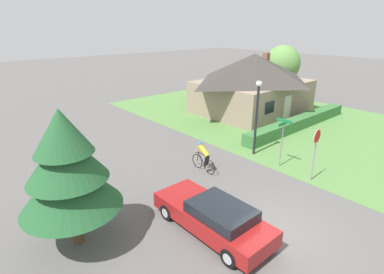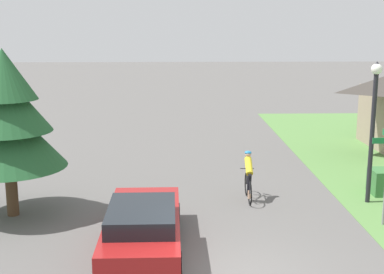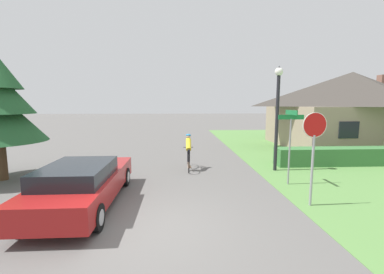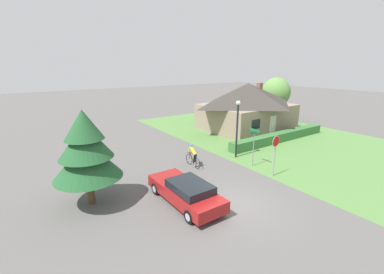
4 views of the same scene
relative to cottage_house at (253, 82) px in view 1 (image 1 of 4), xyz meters
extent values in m
plane|color=#5B5956|center=(-12.24, -11.03, -2.57)|extent=(140.00, 140.00, 0.00)
cube|color=#568442|center=(-0.22, -7.03, -2.56)|extent=(16.00, 36.00, 0.01)
cube|color=gray|center=(0.00, 0.00, -1.22)|extent=(9.06, 7.14, 2.69)
pyramid|color=#3D3833|center=(0.00, 0.00, 1.25)|extent=(9.79, 7.71, 2.25)
cube|color=silver|center=(0.06, -3.52, -1.57)|extent=(0.90, 0.08, 2.00)
cube|color=black|center=(-2.44, -3.56, -1.08)|extent=(1.10, 0.08, 0.90)
cube|color=brown|center=(2.67, 0.75, 1.88)|extent=(0.51, 0.51, 0.80)
cube|color=#387038|center=(-1.00, -5.24, -2.16)|extent=(11.93, 0.90, 0.82)
cube|color=maroon|center=(-14.18, -9.45, -2.00)|extent=(1.82, 4.79, 0.60)
cube|color=black|center=(-14.18, -9.92, -1.50)|extent=(1.59, 2.26, 0.41)
cylinder|color=black|center=(-14.98, -7.83, -2.25)|extent=(0.27, 0.63, 0.63)
cylinder|color=#ADADB2|center=(-14.98, -7.83, -2.25)|extent=(0.28, 0.37, 0.36)
cylinder|color=black|center=(-13.40, -7.82, -2.25)|extent=(0.27, 0.63, 0.63)
cylinder|color=#ADADB2|center=(-13.40, -7.82, -2.25)|extent=(0.28, 0.37, 0.36)
cylinder|color=black|center=(-14.96, -11.08, -2.25)|extent=(0.27, 0.63, 0.63)
cylinder|color=#ADADB2|center=(-14.96, -11.08, -2.25)|extent=(0.28, 0.37, 0.36)
cylinder|color=black|center=(-13.38, -11.07, -2.25)|extent=(0.27, 0.63, 0.63)
cylinder|color=#ADADB2|center=(-13.38, -11.07, -2.25)|extent=(0.28, 0.37, 0.36)
torus|color=black|center=(-11.08, -6.17, -2.20)|extent=(0.06, 0.78, 0.78)
torus|color=black|center=(-11.06, -5.21, -2.20)|extent=(0.06, 0.78, 0.78)
cylinder|color=black|center=(-11.07, -5.93, -2.01)|extent=(0.04, 0.17, 0.64)
cylinder|color=black|center=(-11.07, -5.58, -1.99)|extent=(0.05, 0.61, 0.70)
cylinder|color=black|center=(-11.07, -5.64, -1.67)|extent=(0.05, 0.72, 0.07)
cylinder|color=black|center=(-11.08, -6.02, -2.26)|extent=(0.04, 0.32, 0.16)
cylinder|color=black|center=(-11.08, -6.09, -1.94)|extent=(0.03, 0.20, 0.52)
cylinder|color=black|center=(-11.06, -5.25, -1.92)|extent=(0.04, 0.11, 0.55)
cylinder|color=black|center=(-11.06, -5.29, -1.65)|extent=(0.44, 0.03, 0.02)
ellipsoid|color=black|center=(-11.07, -6.00, -1.67)|extent=(0.08, 0.20, 0.05)
cylinder|color=black|center=(-11.07, -6.01, -1.89)|extent=(0.11, 0.24, 0.54)
cylinder|color=black|center=(-11.07, -5.85, -1.97)|extent=(0.11, 0.25, 0.70)
cylinder|color=tan|center=(-11.07, -5.94, -2.30)|extent=(0.08, 0.08, 0.30)
cylinder|color=tan|center=(-11.02, -5.78, -2.39)|extent=(0.17, 0.08, 0.21)
cylinder|color=yellow|center=(-11.07, -5.73, -1.45)|extent=(0.23, 0.66, 0.54)
cylinder|color=yellow|center=(-11.06, -5.52, -1.47)|extent=(0.07, 0.24, 0.35)
cylinder|color=yellow|center=(-11.06, -5.24, -1.47)|extent=(0.07, 0.24, 0.35)
sphere|color=tan|center=(-11.06, -5.46, -1.13)|extent=(0.19, 0.19, 0.19)
ellipsoid|color=#267FBF|center=(-11.06, -5.46, -1.08)|extent=(0.22, 0.18, 0.12)
cylinder|color=gray|center=(-7.80, -9.91, -1.56)|extent=(0.07, 0.07, 2.01)
cylinder|color=red|center=(-7.80, -9.91, -0.28)|extent=(0.66, 0.07, 0.66)
cylinder|color=silver|center=(-7.80, -9.91, -0.28)|extent=(0.69, 0.07, 0.69)
cylinder|color=black|center=(-7.35, -6.07, -0.56)|extent=(0.14, 0.14, 4.02)
sphere|color=white|center=(-7.35, -6.07, 1.60)|extent=(0.33, 0.33, 0.33)
cone|color=black|center=(-7.35, -6.07, 1.77)|extent=(0.20, 0.20, 0.13)
cylinder|color=gray|center=(-7.60, -7.99, -1.40)|extent=(0.06, 0.06, 2.34)
cube|color=#197238|center=(-7.60, -7.99, -0.17)|extent=(0.90, 0.03, 0.16)
cube|color=#197238|center=(-7.60, -7.99, -0.01)|extent=(0.03, 0.90, 0.16)
cylinder|color=#4C3823|center=(-18.14, -6.87, -1.84)|extent=(0.34, 0.34, 1.46)
cone|color=#23562D|center=(-18.14, -6.87, -0.17)|extent=(3.27, 3.27, 1.88)
cone|color=#23562D|center=(-18.14, -6.87, 0.76)|extent=(2.55, 2.55, 1.66)
cone|color=#23562D|center=(-18.14, -6.87, 1.56)|extent=(1.83, 1.83, 1.43)
cylinder|color=#4C3823|center=(7.00, 1.77, -1.62)|extent=(0.29, 0.29, 1.88)
ellipsoid|color=#609347|center=(7.00, 1.77, 0.85)|extent=(3.60, 3.60, 3.78)
camera|label=1|loc=(-20.76, -15.92, 4.55)|focal=28.00mm
camera|label=2|loc=(-13.36, -21.89, 2.90)|focal=50.00mm
camera|label=3|loc=(-11.50, -16.66, 0.29)|focal=24.00mm
camera|label=4|loc=(-20.57, -19.36, 4.23)|focal=24.00mm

